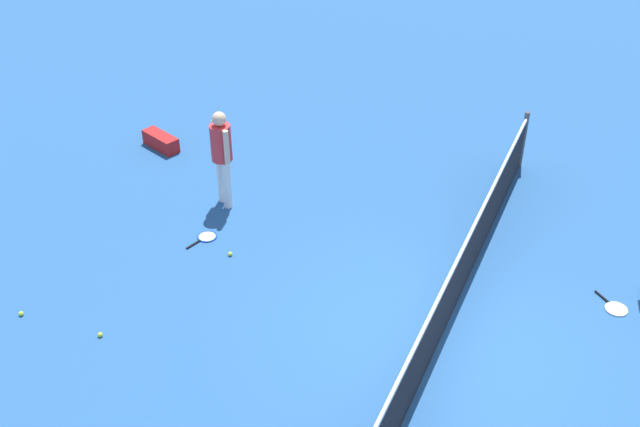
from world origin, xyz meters
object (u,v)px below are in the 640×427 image
object	(u,v)px
tennis_racket_far_player	(615,308)
tennis_racket_near_player	(206,237)
equipment_bag	(160,140)
tennis_ball_by_net	(100,335)
tennis_ball_near_player	(230,254)
tennis_ball_midcourt	(21,314)
player_near_side	(222,151)

from	to	relation	value
tennis_racket_far_player	tennis_racket_near_player	bearing A→B (deg)	-81.80
equipment_bag	tennis_racket_far_player	bearing A→B (deg)	81.09
tennis_racket_far_player	equipment_bag	bearing A→B (deg)	-98.91
tennis_racket_far_player	tennis_ball_by_net	distance (m)	7.06
tennis_racket_far_player	tennis_ball_by_net	bearing A→B (deg)	-61.28
tennis_ball_near_player	tennis_ball_by_net	xyz separation A→B (m)	(2.26, -0.69, 0.00)
tennis_ball_near_player	tennis_ball_by_net	bearing A→B (deg)	-16.95
tennis_ball_near_player	equipment_bag	bearing A→B (deg)	-129.99
tennis_ball_near_player	tennis_ball_midcourt	world-z (taller)	same
tennis_racket_far_player	tennis_ball_midcourt	world-z (taller)	tennis_ball_midcourt
tennis_ball_by_net	player_near_side	bearing A→B (deg)	-178.29
tennis_ball_near_player	tennis_racket_far_player	bearing A→B (deg)	101.57
player_near_side	tennis_ball_midcourt	world-z (taller)	player_near_side
tennis_ball_by_net	tennis_racket_far_player	bearing A→B (deg)	118.72
player_near_side	tennis_ball_by_net	distance (m)	3.64
tennis_ball_midcourt	equipment_bag	bearing A→B (deg)	-168.61
player_near_side	tennis_racket_far_player	distance (m)	6.37
tennis_racket_near_player	tennis_ball_midcourt	distance (m)	2.95
tennis_ball_by_net	equipment_bag	size ratio (longest dim) A/B	0.08
player_near_side	equipment_bag	world-z (taller)	player_near_side
player_near_side	tennis_racket_near_player	size ratio (longest dim) A/B	2.80
tennis_racket_near_player	tennis_racket_far_player	distance (m)	6.14
tennis_racket_far_player	tennis_ball_midcourt	xyz separation A→B (m)	(3.49, -7.44, 0.02)
tennis_ball_by_net	tennis_ball_midcourt	world-z (taller)	same
tennis_ball_midcourt	tennis_ball_near_player	bearing A→B (deg)	140.59
player_near_side	equipment_bag	xyz separation A→B (m)	(-1.20, -2.12, -0.87)
equipment_bag	tennis_ball_midcourt	bearing A→B (deg)	11.39
player_near_side	tennis_ball_midcourt	size ratio (longest dim) A/B	25.76
player_near_side	tennis_ball_midcourt	distance (m)	3.91
tennis_racket_far_player	tennis_ball_near_player	size ratio (longest dim) A/B	8.38
tennis_racket_far_player	equipment_bag	distance (m)	8.52
tennis_racket_far_player	tennis_ball_near_player	bearing A→B (deg)	-78.43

